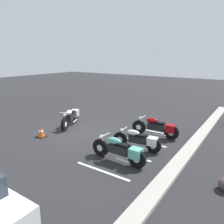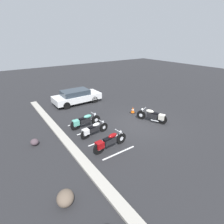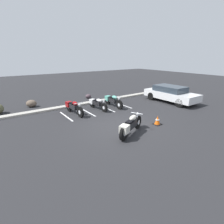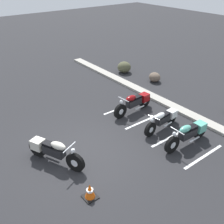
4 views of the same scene
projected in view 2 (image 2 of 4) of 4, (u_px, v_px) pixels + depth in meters
ground at (140, 124)px, 12.43m from camera, size 60.00×60.00×0.00m
motorcycle_cream_featured at (153, 116)px, 12.62m from camera, size 2.12×1.11×0.89m
parked_bike_0 at (109, 142)px, 9.52m from camera, size 0.62×2.23×0.88m
parked_bike_1 at (93, 129)px, 10.87m from camera, size 0.58×2.02×0.80m
parked_bike_2 at (84, 121)px, 11.85m from camera, size 0.62×2.21×0.87m
car_white at (77, 96)px, 16.11m from camera, size 1.81×4.31×1.29m
concrete_curb at (72, 148)px, 9.66m from camera, size 18.00×0.50×0.12m
landscape_rock_0 at (35, 142)px, 9.99m from camera, size 0.51×0.46×0.37m
landscape_rock_1 at (65, 198)px, 6.43m from camera, size 0.93×0.88×0.52m
traffic_cone at (133, 110)px, 14.21m from camera, size 0.40×0.40×0.50m
stall_line_0 at (119, 153)px, 9.36m from camera, size 0.10×2.10×0.00m
stall_line_1 at (104, 140)px, 10.49m from camera, size 0.10×2.10×0.00m
stall_line_2 at (92, 130)px, 11.63m from camera, size 0.10×2.10×0.00m
stall_line_3 at (81, 122)px, 12.76m from camera, size 0.10×2.10×0.00m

